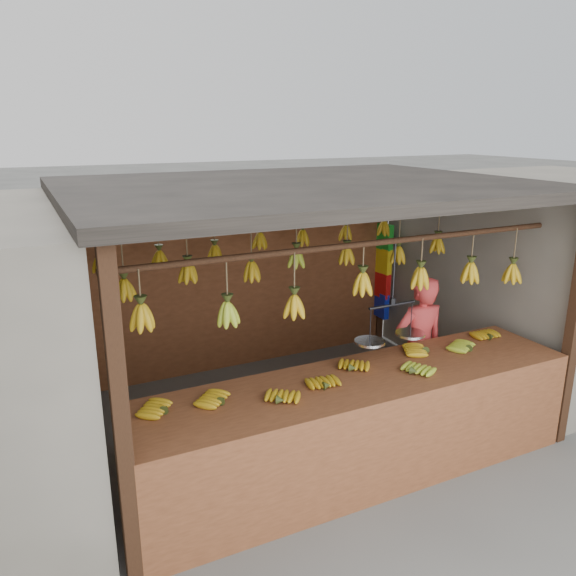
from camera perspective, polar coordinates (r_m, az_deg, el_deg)
ground at (r=6.00m, az=1.29°, el=-12.75°), size 80.00×80.00×0.00m
stall at (r=5.62m, az=-0.13°, el=6.66°), size 4.30×3.30×2.40m
neighbor_right at (r=7.81m, az=25.54°, el=1.64°), size 3.00×3.00×2.30m
counter at (r=4.72m, az=8.19°, el=-11.56°), size 3.88×0.88×0.96m
hanging_bananas at (r=5.39m, az=1.38°, el=2.54°), size 3.59×2.22×0.39m
balance_scale at (r=4.89m, az=10.38°, el=-4.44°), size 0.68×0.25×0.86m
vendor at (r=5.82m, az=13.12°, el=-5.95°), size 0.58×0.40×1.50m
bag_bundles at (r=7.66m, az=9.63°, el=1.59°), size 0.08×0.26×1.29m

